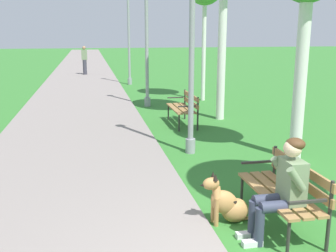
# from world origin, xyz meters

# --- Properties ---
(paved_path) EXTENTS (3.59, 60.00, 0.04)m
(paved_path) POSITION_xyz_m (-2.17, 24.00, 0.02)
(paved_path) COLOR gray
(paved_path) RESTS_ON ground
(park_bench_near) EXTENTS (0.55, 1.50, 0.85)m
(park_bench_near) POSITION_xyz_m (0.58, 1.25, 0.51)
(park_bench_near) COLOR olive
(park_bench_near) RESTS_ON ground
(park_bench_mid) EXTENTS (0.55, 1.50, 0.85)m
(park_bench_mid) POSITION_xyz_m (0.65, 7.06, 0.51)
(park_bench_mid) COLOR olive
(park_bench_mid) RESTS_ON ground
(person_seated_on_near_bench) EXTENTS (0.74, 0.49, 1.25)m
(person_seated_on_near_bench) POSITION_xyz_m (0.37, 0.93, 0.68)
(person_seated_on_near_bench) COLOR #33384C
(person_seated_on_near_bench) RESTS_ON ground
(dog_shepherd) EXTENTS (0.83, 0.30, 0.71)m
(dog_shepherd) POSITION_xyz_m (-0.11, 1.46, 0.26)
(dog_shepherd) COLOR #B27F47
(dog_shepherd) RESTS_ON ground
(lamp_post_near) EXTENTS (0.24, 0.24, 4.61)m
(lamp_post_near) POSITION_xyz_m (0.18, 4.54, 2.38)
(lamp_post_near) COLOR gray
(lamp_post_near) RESTS_ON ground
(lamp_post_mid) EXTENTS (0.24, 0.24, 4.19)m
(lamp_post_mid) POSITION_xyz_m (0.08, 9.93, 2.17)
(lamp_post_mid) COLOR gray
(lamp_post_mid) RESTS_ON ground
(lamp_post_far) EXTENTS (0.24, 0.24, 4.31)m
(lamp_post_far) POSITION_xyz_m (0.08, 15.73, 2.23)
(lamp_post_far) COLOR gray
(lamp_post_far) RESTS_ON ground
(pedestrian_distant) EXTENTS (0.32, 0.22, 1.65)m
(pedestrian_distant) POSITION_xyz_m (-2.01, 20.41, 0.84)
(pedestrian_distant) COLOR #383842
(pedestrian_distant) RESTS_ON ground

